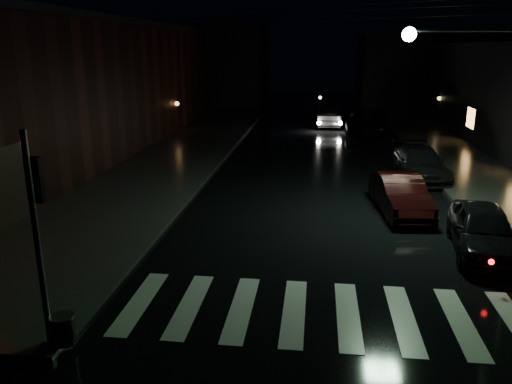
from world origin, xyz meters
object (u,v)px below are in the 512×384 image
(parked_car_c, at_px, (420,163))
(oncoming_car, at_px, (327,116))
(parked_car_a, at_px, (483,230))
(parked_car_d, at_px, (367,121))
(parked_car_b, at_px, (400,194))

(parked_car_c, bearing_deg, oncoming_car, 101.64)
(parked_car_c, height_order, oncoming_car, oncoming_car)
(oncoming_car, bearing_deg, parked_car_a, 96.84)
(parked_car_c, xyz_separation_m, parked_car_d, (-1.23, 12.64, 0.08))
(parked_car_a, xyz_separation_m, parked_car_b, (-1.80, 3.42, -0.01))
(parked_car_a, height_order, oncoming_car, oncoming_car)
(parked_car_d, relative_size, oncoming_car, 1.17)
(parked_car_b, bearing_deg, oncoming_car, 90.46)
(parked_car_b, xyz_separation_m, parked_car_d, (0.41, 17.82, 0.10))
(parked_car_c, bearing_deg, parked_car_a, -92.06)
(parked_car_a, xyz_separation_m, parked_car_c, (-0.16, 8.61, 0.00))
(parked_car_d, bearing_deg, parked_car_b, -83.59)
(parked_car_b, xyz_separation_m, oncoming_car, (-2.30, 20.16, 0.10))
(oncoming_car, bearing_deg, parked_car_d, 136.20)
(parked_car_b, height_order, oncoming_car, oncoming_car)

